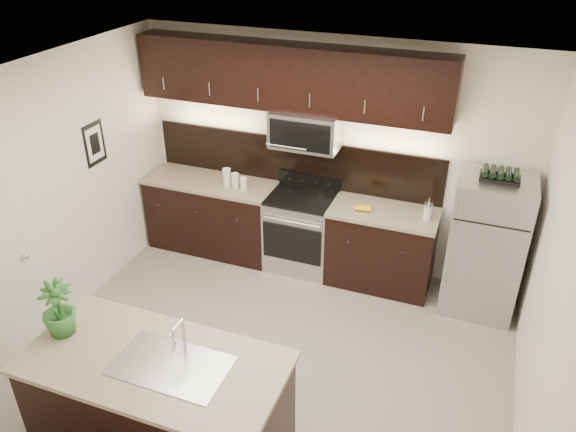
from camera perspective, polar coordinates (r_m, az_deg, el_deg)
name	(u,v)px	position (r m, az deg, el deg)	size (l,w,h in m)	color
ground	(266,362)	(5.59, -2.24, -14.60)	(4.50, 4.50, 0.00)	gray
room_walls	(248,207)	(4.59, -4.10, 0.88)	(4.52, 4.02, 2.71)	silver
counter_run	(285,228)	(6.70, -0.32, -1.25)	(3.51, 0.65, 0.94)	black
upper_fixtures	(292,88)	(6.14, 0.38, 12.90)	(3.49, 0.40, 1.66)	black
island	(160,406)	(4.69, -12.84, -18.27)	(1.96, 0.96, 0.94)	black
sink_faucet	(172,363)	(4.28, -11.75, -14.43)	(0.84, 0.50, 0.28)	silver
refrigerator	(486,246)	(6.16, 19.46, -2.87)	(0.74, 0.67, 1.53)	#B2B2B7
wine_rack	(500,175)	(5.80, 20.77, 3.92)	(0.38, 0.23, 0.09)	black
plant	(58,309)	(4.67, -22.32, -8.70)	(0.26, 0.26, 0.46)	#2C6327
canisters	(233,180)	(6.60, -5.59, 3.70)	(0.32, 0.12, 0.21)	silver
french_press	(428,212)	(6.05, 14.01, 0.39)	(0.09, 0.09, 0.26)	silver
bananas	(358,207)	(6.16, 7.13, 0.93)	(0.20, 0.16, 0.06)	yellow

